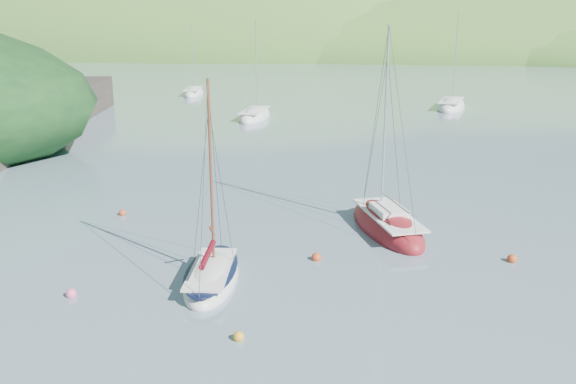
# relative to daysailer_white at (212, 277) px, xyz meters

# --- Properties ---
(ground) EXTENTS (700.00, 700.00, 0.00)m
(ground) POSITION_rel_daysailer_white_xyz_m (0.71, -2.59, -0.21)
(ground) COLOR slate
(ground) RESTS_ON ground
(shoreline_hills) EXTENTS (690.00, 135.00, 56.00)m
(shoreline_hills) POSITION_rel_daysailer_white_xyz_m (-8.95, 169.83, -0.21)
(shoreline_hills) COLOR #2F6928
(shoreline_hills) RESTS_ON ground
(daysailer_white) EXTENTS (2.88, 6.28, 9.34)m
(daysailer_white) POSITION_rel_daysailer_white_xyz_m (0.00, 0.00, 0.00)
(daysailer_white) COLOR silver
(daysailer_white) RESTS_ON ground
(sloop_red) EXTENTS (5.41, 8.28, 11.60)m
(sloop_red) POSITION_rel_daysailer_white_xyz_m (7.49, 7.97, 0.00)
(sloop_red) COLOR maroon
(sloop_red) RESTS_ON ground
(distant_sloop_a) EXTENTS (3.17, 8.03, 11.28)m
(distant_sloop_a) POSITION_rel_daysailer_white_xyz_m (-7.03, 42.30, -0.03)
(distant_sloop_a) COLOR silver
(distant_sloop_a) RESTS_ON ground
(distant_sloop_b) EXTENTS (4.68, 8.94, 12.13)m
(distant_sloop_b) POSITION_rel_daysailer_white_xyz_m (14.51, 53.07, -0.02)
(distant_sloop_b) COLOR silver
(distant_sloop_b) RESTS_ON ground
(distant_sloop_c) EXTENTS (3.57, 7.54, 10.34)m
(distant_sloop_c) POSITION_rel_daysailer_white_xyz_m (-19.43, 60.21, -0.04)
(distant_sloop_c) COLOR silver
(distant_sloop_c) RESTS_ON ground
(mooring_buoys) EXTENTS (21.39, 13.44, 0.48)m
(mooring_buoys) POSITION_rel_daysailer_white_xyz_m (2.44, 1.95, -0.09)
(mooring_buoys) COLOR gold
(mooring_buoys) RESTS_ON ground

